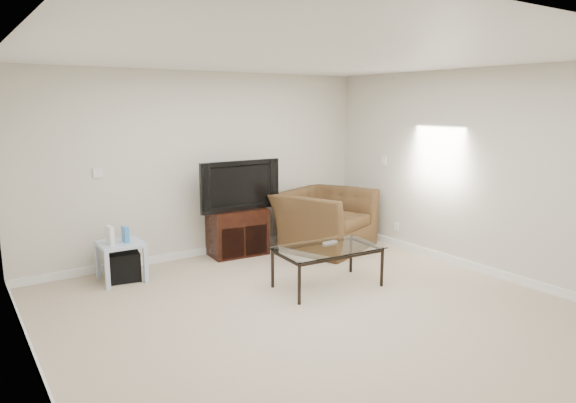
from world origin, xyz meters
TOP-DOWN VIEW (x-y plane):
  - floor at (0.00, 0.00)m, footprint 5.00×5.00m
  - ceiling at (0.00, 0.00)m, footprint 5.00×5.00m
  - wall_back at (0.00, 2.50)m, footprint 5.00×0.02m
  - wall_left at (-2.50, 0.00)m, footprint 0.02×5.00m
  - wall_right at (2.50, 0.00)m, footprint 0.02×5.00m
  - plate_back at (-1.40, 2.49)m, footprint 0.12×0.02m
  - plate_right_switch at (2.49, 1.60)m, footprint 0.02×0.09m
  - plate_right_outlet at (2.49, 1.30)m, footprint 0.02×0.08m
  - tv_stand at (0.36, 2.28)m, footprint 0.82×0.60m
  - dvd_player at (0.36, 2.24)m, footprint 0.45×0.33m
  - television at (0.36, 2.25)m, footprint 1.09×0.22m
  - side_table at (-1.31, 2.05)m, footprint 0.50×0.50m
  - subwoofer at (-1.28, 2.07)m, footprint 0.40×0.40m
  - game_console at (-1.42, 2.03)m, footprint 0.06×0.16m
  - game_case at (-1.25, 2.03)m, footprint 0.05×0.14m
  - recliner at (1.56, 1.82)m, footprint 1.50×1.24m
  - coffee_table at (0.58, 0.52)m, footprint 1.24×0.76m
  - remote at (0.72, 0.64)m, footprint 0.19×0.06m

SIDE VIEW (x-z plane):
  - floor at x=0.00m, z-range 0.00..0.00m
  - subwoofer at x=-1.28m, z-range -0.01..0.34m
  - coffee_table at x=0.58m, z-range 0.00..0.47m
  - side_table at x=-1.31m, z-range 0.00..0.47m
  - plate_right_outlet at x=2.49m, z-range 0.24..0.36m
  - tv_stand at x=0.36m, z-range 0.00..0.65m
  - remote at x=0.72m, z-range 0.47..0.49m
  - dvd_player at x=0.36m, z-range 0.51..0.57m
  - game_case at x=-1.25m, z-range 0.47..0.65m
  - recliner at x=1.56m, z-range 0.00..1.13m
  - game_console at x=-1.42m, z-range 0.47..0.68m
  - television at x=0.36m, z-range 0.65..1.33m
  - wall_back at x=0.00m, z-range 0.00..2.50m
  - wall_left at x=-2.50m, z-range 0.00..2.50m
  - wall_right at x=2.50m, z-range 0.00..2.50m
  - plate_back at x=-1.40m, z-range 1.19..1.31m
  - plate_right_switch at x=2.49m, z-range 1.19..1.31m
  - ceiling at x=0.00m, z-range 2.50..2.50m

